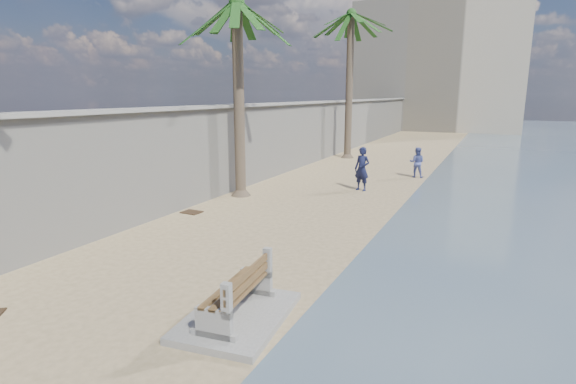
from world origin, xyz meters
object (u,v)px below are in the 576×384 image
(palm_mid, at_px, (237,5))
(person_b, at_px, (417,161))
(bench_far, at_px, (237,297))
(palm_back, at_px, (351,16))
(person_a, at_px, (362,166))

(palm_mid, xyz_separation_m, person_b, (5.73, 7.20, -6.42))
(bench_far, xyz_separation_m, palm_back, (-4.78, 21.35, 8.20))
(bench_far, height_order, person_a, person_a)
(palm_back, relative_size, person_b, 5.89)
(palm_mid, bearing_deg, person_b, 51.50)
(bench_far, bearing_deg, palm_back, 102.63)
(bench_far, height_order, palm_mid, palm_mid)
(bench_far, bearing_deg, palm_mid, 120.72)
(palm_back, bearing_deg, palm_mid, -92.21)
(palm_back, distance_m, person_b, 10.79)
(palm_back, xyz_separation_m, person_b, (5.24, -5.28, -7.82))
(bench_far, height_order, person_b, person_b)
(person_b, bearing_deg, palm_mid, 47.36)
(palm_mid, distance_m, person_a, 8.04)
(bench_far, bearing_deg, person_a, 95.40)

